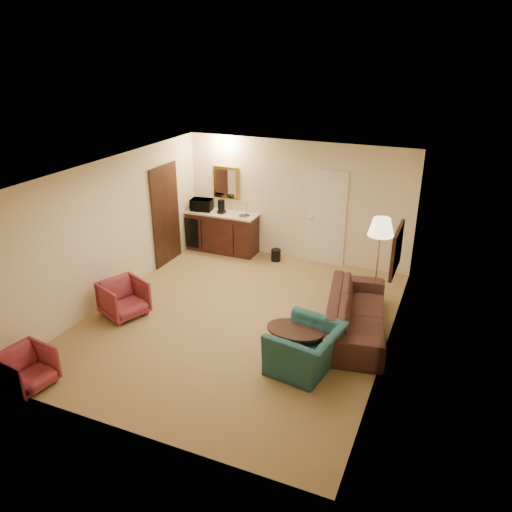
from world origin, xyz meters
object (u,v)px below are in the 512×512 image
at_px(waste_bin, 276,255).
at_px(microwave, 202,203).
at_px(floor_lamp, 377,263).
at_px(coffee_maker, 221,207).
at_px(teal_armchair, 306,342).
at_px(sofa, 357,307).
at_px(coffee_table, 295,343).
at_px(rose_chair_far, 27,367).
at_px(wetbar_cabinet, 223,232).
at_px(rose_chair_near, 124,297).

bearing_deg(waste_bin, microwave, 178.63).
height_order(floor_lamp, coffee_maker, floor_lamp).
height_order(teal_armchair, coffee_maker, coffee_maker).
relative_size(floor_lamp, waste_bin, 6.46).
bearing_deg(floor_lamp, teal_armchair, -103.94).
relative_size(teal_armchair, coffee_maker, 3.51).
xyz_separation_m(sofa, coffee_maker, (-3.60, 2.28, 0.61)).
bearing_deg(coffee_table, floor_lamp, 69.17).
height_order(rose_chair_far, floor_lamp, floor_lamp).
xyz_separation_m(wetbar_cabinet, microwave, (-0.50, -0.03, 0.62)).
distance_m(rose_chair_far, floor_lamp, 5.80).
height_order(sofa, coffee_maker, coffee_maker).
bearing_deg(wetbar_cabinet, sofa, -32.61).
bearing_deg(rose_chair_near, floor_lamp, -40.73).
bearing_deg(coffee_table, rose_chair_near, 178.79).
distance_m(sofa, rose_chair_far, 5.02).
bearing_deg(rose_chair_far, floor_lamp, -35.19).
bearing_deg(waste_bin, coffee_maker, 178.03).
height_order(wetbar_cabinet, coffee_maker, coffee_maker).
distance_m(microwave, coffee_maker, 0.50).
bearing_deg(floor_lamp, waste_bin, 152.30).
bearing_deg(wetbar_cabinet, rose_chair_near, -94.26).
bearing_deg(microwave, coffee_table, -54.09).
bearing_deg(rose_chair_near, sofa, -52.62).
relative_size(waste_bin, coffee_maker, 0.89).
bearing_deg(teal_armchair, rose_chair_near, -85.52).
distance_m(sofa, teal_armchair, 1.39).
xyz_separation_m(rose_chair_far, waste_bin, (1.58, 5.45, -0.19)).
height_order(microwave, coffee_maker, microwave).
xyz_separation_m(wetbar_cabinet, floor_lamp, (3.71, -1.32, 0.39)).
distance_m(teal_armchair, floor_lamp, 2.40).
bearing_deg(rose_chair_near, teal_armchair, -72.38).
distance_m(rose_chair_near, floor_lamp, 4.48).
distance_m(teal_armchair, rose_chair_far, 3.89).
bearing_deg(coffee_maker, sofa, -14.94).
height_order(floor_lamp, microwave, floor_lamp).
relative_size(sofa, rose_chair_near, 3.29).
height_order(rose_chair_far, waste_bin, rose_chair_far).
relative_size(rose_chair_near, floor_lamp, 0.42).
bearing_deg(coffee_table, coffee_maker, 130.66).
relative_size(coffee_table, waste_bin, 3.33).
distance_m(sofa, rose_chair_near, 3.99).
xyz_separation_m(coffee_table, waste_bin, (-1.58, 3.35, -0.12)).
height_order(rose_chair_near, floor_lamp, floor_lamp).
bearing_deg(microwave, floor_lamp, -26.34).
relative_size(sofa, coffee_maker, 7.90).
xyz_separation_m(teal_armchair, microwave, (-3.64, 3.59, 0.63)).
bearing_deg(wetbar_cabinet, coffee_maker, -91.59).
xyz_separation_m(teal_armchair, coffee_maker, (-3.14, 3.60, 0.61)).
distance_m(teal_armchair, microwave, 5.16).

